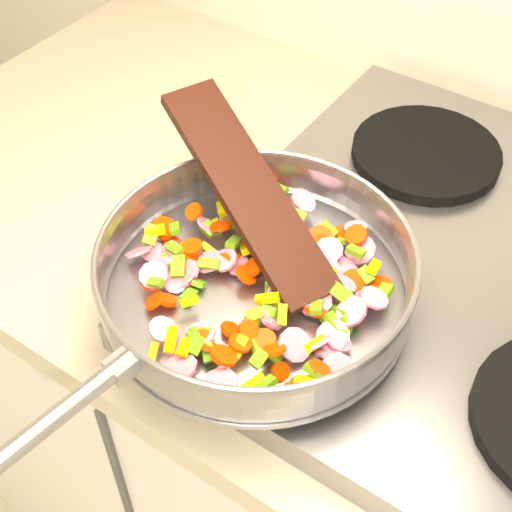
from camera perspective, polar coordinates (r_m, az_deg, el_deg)
The scene contains 6 objects.
cooktop at distance 0.84m, azimuth 17.64°, elevation -1.95°, with size 0.60×0.60×0.04m, color #939399.
grate_fl at distance 0.76m, azimuth 4.52°, elevation -2.70°, with size 0.19×0.19×0.02m, color black.
grate_bl at distance 0.95m, azimuth 13.44°, elevation 8.01°, with size 0.19×0.19×0.02m, color black.
saute_pan at distance 0.71m, azimuth -0.11°, elevation -1.30°, with size 0.37×0.53×0.06m.
vegetable_heap at distance 0.73m, azimuth 0.39°, elevation -2.11°, with size 0.28×0.29×0.05m.
wooden_spatula at distance 0.75m, azimuth -0.66°, elevation 5.31°, with size 0.28×0.06×0.01m, color black.
Camera 1 is at (-0.61, 1.09, 1.52)m, focal length 50.00 mm.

